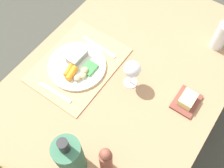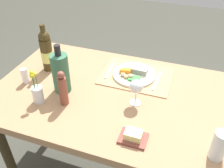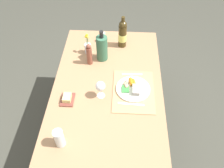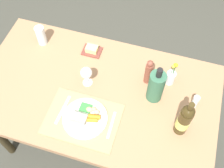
{
  "view_description": "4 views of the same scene",
  "coord_description": "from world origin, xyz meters",
  "views": [
    {
      "loc": [
        0.46,
        0.32,
        1.79
      ],
      "look_at": [
        0.02,
        0.01,
        0.83
      ],
      "focal_mm": 42.14,
      "sensor_mm": 36.0,
      "label": 1
    },
    {
      "loc": [
        -0.29,
        1.05,
        1.65
      ],
      "look_at": [
        0.06,
        0.05,
        0.86
      ],
      "focal_mm": 39.42,
      "sensor_mm": 36.0,
      "label": 2
    },
    {
      "loc": [
        -1.2,
        -0.1,
        2.16
      ],
      "look_at": [
        -0.01,
        -0.04,
        0.83
      ],
      "focal_mm": 37.21,
      "sensor_mm": 36.0,
      "label": 3
    },
    {
      "loc": [
        0.36,
        -0.84,
        2.28
      ],
      "look_at": [
        0.08,
        0.07,
        0.78
      ],
      "focal_mm": 44.73,
      "sensor_mm": 36.0,
      "label": 4
    }
  ],
  "objects": [
    {
      "name": "knife",
      "position": [
        0.16,
        -0.2,
        0.76
      ],
      "size": [
        0.02,
        0.17,
        0.0
      ],
      "primitive_type": "cube",
      "rotation": [
        0.0,
        0.0,
        0.04
      ],
      "color": "silver",
      "rests_on": "placemat"
    },
    {
      "name": "cooler_bottle",
      "position": [
        0.36,
        0.07,
        0.88
      ],
      "size": [
        0.1,
        0.1,
        0.29
      ],
      "color": "#37694C",
      "rests_on": "dining_table"
    },
    {
      "name": "water_tumbler",
      "position": [
        -0.49,
        0.27,
        0.82
      ],
      "size": [
        0.07,
        0.07,
        0.15
      ],
      "color": "silver",
      "rests_on": "dining_table"
    },
    {
      "name": "salt_shaker",
      "position": [
        0.61,
        0.08,
        0.8
      ],
      "size": [
        0.04,
        0.04,
        0.1
      ],
      "primitive_type": "cylinder",
      "color": "white",
      "rests_on": "dining_table"
    },
    {
      "name": "flower_vase",
      "position": [
        0.43,
        0.21,
        0.82
      ],
      "size": [
        0.06,
        0.06,
        0.2
      ],
      "color": "silver",
      "rests_on": "dining_table"
    },
    {
      "name": "fork",
      "position": [
        -0.15,
        -0.19,
        0.76
      ],
      "size": [
        0.03,
        0.2,
        0.0
      ],
      "primitive_type": "cube",
      "rotation": [
        0.0,
        0.0,
        -0.06
      ],
      "color": "silver",
      "rests_on": "placemat"
    },
    {
      "name": "wine_glass",
      "position": [
        -0.07,
        0.05,
        0.86
      ],
      "size": [
        0.07,
        0.07,
        0.15
      ],
      "color": "white",
      "rests_on": "dining_table"
    },
    {
      "name": "wine_bottle",
      "position": [
        0.55,
        -0.1,
        0.89
      ],
      "size": [
        0.08,
        0.08,
        0.31
      ],
      "color": "#3D3014",
      "rests_on": "dining_table"
    },
    {
      "name": "dinner_plate",
      "position": [
        0.0,
        -0.2,
        0.77
      ],
      "size": [
        0.27,
        0.27,
        0.05
      ],
      "color": "white",
      "rests_on": "placemat"
    },
    {
      "name": "butter_dish",
      "position": [
        -0.13,
        0.3,
        0.77
      ],
      "size": [
        0.13,
        0.1,
        0.05
      ],
      "color": "brown",
      "rests_on": "dining_table"
    },
    {
      "name": "ground_plane",
      "position": [
        0.0,
        0.0,
        0.0
      ],
      "size": [
        8.0,
        8.0,
        0.0
      ],
      "primitive_type": "plane",
      "color": "#424239"
    },
    {
      "name": "placemat",
      "position": [
        -0.01,
        -0.21,
        0.76
      ],
      "size": [
        0.44,
        0.33,
        0.01
      ],
      "primitive_type": "cube",
      "color": "tan",
      "rests_on": "dining_table"
    },
    {
      "name": "pepper_mill",
      "position": [
        0.29,
        0.17,
        0.85
      ],
      "size": [
        0.05,
        0.05,
        0.21
      ],
      "color": "brown",
      "rests_on": "dining_table"
    },
    {
      "name": "dining_table",
      "position": [
        0.0,
        0.0,
        0.68
      ],
      "size": [
        1.54,
        0.88,
        0.76
      ],
      "color": "#A77C56",
      "rests_on": "ground_plane"
    }
  ]
}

